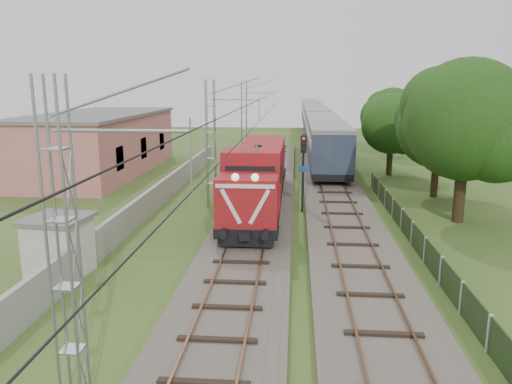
# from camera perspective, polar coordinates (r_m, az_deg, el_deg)

# --- Properties ---
(ground) EXTENTS (140.00, 140.00, 0.00)m
(ground) POSITION_cam_1_polar(r_m,az_deg,el_deg) (20.12, -2.19, -10.45)
(ground) COLOR #2F4B1C
(ground) RESTS_ON ground
(track_main) EXTENTS (4.20, 70.00, 0.45)m
(track_main) POSITION_cam_1_polar(r_m,az_deg,el_deg) (26.62, -0.43, -4.24)
(track_main) COLOR #6B6054
(track_main) RESTS_ON ground
(track_side) EXTENTS (4.20, 80.00, 0.45)m
(track_side) POSITION_cam_1_polar(r_m,az_deg,el_deg) (39.25, 8.52, 1.07)
(track_side) COLOR #6B6054
(track_side) RESTS_ON ground
(catenary) EXTENTS (3.31, 70.00, 8.00)m
(catenary) POSITION_cam_1_polar(r_m,az_deg,el_deg) (31.07, -5.08, 5.41)
(catenary) COLOR gray
(catenary) RESTS_ON ground
(boundary_wall) EXTENTS (0.25, 40.00, 1.50)m
(boundary_wall) POSITION_cam_1_polar(r_m,az_deg,el_deg) (32.41, -11.18, -0.41)
(boundary_wall) COLOR #9E9E99
(boundary_wall) RESTS_ON ground
(station_building) EXTENTS (8.40, 20.40, 5.22)m
(station_building) POSITION_cam_1_polar(r_m,az_deg,el_deg) (46.06, -17.51, 5.39)
(station_building) COLOR #C66E6A
(station_building) RESTS_ON ground
(fence) EXTENTS (0.12, 32.00, 1.20)m
(fence) POSITION_cam_1_polar(r_m,az_deg,el_deg) (23.31, 18.77, -6.29)
(fence) COLOR black
(fence) RESTS_ON ground
(locomotive) EXTENTS (2.97, 16.97, 4.31)m
(locomotive) POSITION_cam_1_polar(r_m,az_deg,el_deg) (30.61, 0.31, 1.90)
(locomotive) COLOR black
(locomotive) RESTS_ON ground
(coach_rake) EXTENTS (3.26, 72.60, 3.76)m
(coach_rake) POSITION_cam_1_polar(r_m,az_deg,el_deg) (72.83, 6.80, 8.29)
(coach_rake) COLOR black
(coach_rake) RESTS_ON ground
(signal_post) EXTENTS (0.53, 0.41, 4.79)m
(signal_post) POSITION_cam_1_polar(r_m,az_deg,el_deg) (30.24, 5.43, 3.76)
(signal_post) COLOR black
(signal_post) RESTS_ON ground
(relay_hut) EXTENTS (2.68, 2.68, 2.48)m
(relay_hut) POSITION_cam_1_polar(r_m,az_deg,el_deg) (22.12, -21.59, -5.73)
(relay_hut) COLOR beige
(relay_hut) RESTS_ON ground
(tree_a) EXTENTS (7.08, 6.75, 9.18)m
(tree_a) POSITION_cam_1_polar(r_m,az_deg,el_deg) (29.96, 23.06, 7.44)
(tree_a) COLOR #352615
(tree_a) RESTS_ON ground
(tree_b) EXTENTS (5.92, 5.64, 7.68)m
(tree_b) POSITION_cam_1_polar(r_m,az_deg,el_deg) (36.24, 20.27, 6.87)
(tree_b) COLOR #352615
(tree_b) RESTS_ON ground
(tree_c) EXTENTS (5.37, 5.12, 6.97)m
(tree_c) POSITION_cam_1_polar(r_m,az_deg,el_deg) (43.96, 15.33, 7.46)
(tree_c) COLOR #352615
(tree_c) RESTS_ON ground
(tree_d) EXTENTS (5.63, 5.37, 7.30)m
(tree_d) POSITION_cam_1_polar(r_m,az_deg,el_deg) (55.92, 15.36, 8.65)
(tree_d) COLOR #352615
(tree_d) RESTS_ON ground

